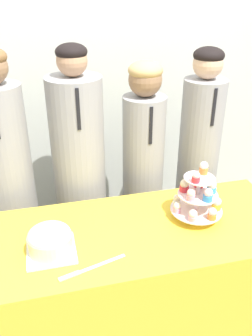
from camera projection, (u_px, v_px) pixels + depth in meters
name	position (u px, v px, depth m)	size (l,w,h in m)	color
wall_back	(99.00, 63.00, 2.37)	(9.00, 0.06, 2.70)	silver
table	(140.00, 286.00, 1.91)	(1.52, 0.63, 0.77)	yellow
round_cake	(50.00, 240.00, 1.55)	(0.21, 0.21, 0.13)	white
cake_knife	(82.00, 272.00, 1.47)	(0.30, 0.10, 0.01)	silver
cupcake_stand	(199.00, 196.00, 1.76)	(0.26, 0.26, 0.29)	silver
student_0	(11.00, 190.00, 2.09)	(0.28, 0.28, 1.56)	#939399
student_1	(80.00, 183.00, 2.18)	(0.31, 0.32, 1.56)	#939399
student_2	(143.00, 179.00, 2.28)	(0.26, 0.26, 1.45)	#939399
student_3	(197.00, 170.00, 2.35)	(0.26, 0.27, 1.51)	#939399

